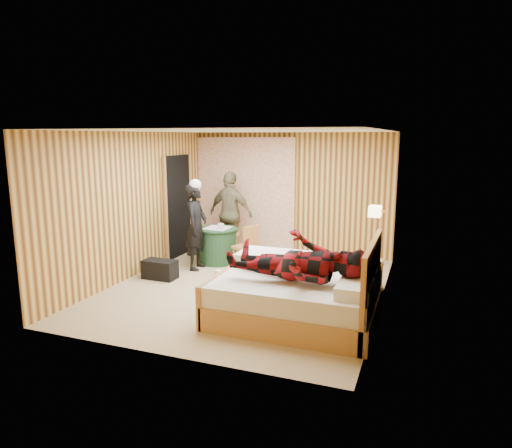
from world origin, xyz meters
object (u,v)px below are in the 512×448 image
at_px(duffel_bag, 160,269).
at_px(woman_standing, 196,227).
at_px(round_table, 218,245).
at_px(chair_near, 248,244).
at_px(nightstand, 369,276).
at_px(bed, 299,295).
at_px(man_at_table, 231,214).
at_px(wall_lamp, 375,211).
at_px(chair_far, 229,229).
at_px(man_on_bed, 297,250).

xyz_separation_m(duffel_bag, woman_standing, (0.32, 0.77, 0.63)).
bearing_deg(round_table, chair_near, -14.77).
bearing_deg(nightstand, bed, -117.78).
bearing_deg(duffel_bag, man_at_table, 76.64).
relative_size(nightstand, woman_standing, 0.33).
relative_size(woman_standing, man_at_table, 0.92).
xyz_separation_m(wall_lamp, chair_far, (-3.04, 1.37, -0.76)).
relative_size(round_table, man_on_bed, 0.44).
xyz_separation_m(nightstand, woman_standing, (-3.15, 0.19, 0.53)).
bearing_deg(chair_near, woman_standing, -43.04).
bearing_deg(duffel_bag, chair_near, 43.65).
height_order(bed, chair_near, bed).
distance_m(chair_far, chair_near, 1.08).
height_order(duffel_bag, man_on_bed, man_on_bed).
relative_size(duffel_bag, man_at_table, 0.33).
bearing_deg(nightstand, duffel_bag, -170.46).
distance_m(chair_near, man_on_bed, 2.73).
bearing_deg(man_at_table, wall_lamp, 165.74).
height_order(woman_standing, man_at_table, man_at_table).
bearing_deg(round_table, chair_far, 92.22).
height_order(bed, woman_standing, woman_standing).
relative_size(round_table, chair_far, 0.84).
bearing_deg(chair_near, chair_far, -111.86).
height_order(bed, nightstand, bed).
distance_m(wall_lamp, nightstand, 1.04).
bearing_deg(bed, wall_lamp, 60.15).
height_order(duffel_bag, woman_standing, woman_standing).
relative_size(woman_standing, man_on_bed, 0.90).
bearing_deg(duffel_bag, round_table, 69.92).
bearing_deg(nightstand, wall_lamp, -44.84).
bearing_deg(nightstand, man_on_bed, -113.59).
height_order(man_at_table, man_on_bed, man_on_bed).
relative_size(wall_lamp, round_table, 0.33).
bearing_deg(bed, man_on_bed, -82.61).
height_order(wall_lamp, bed, wall_lamp).
bearing_deg(bed, duffel_bag, 162.36).
bearing_deg(chair_near, nightstand, 103.38).
bearing_deg(wall_lamp, chair_near, 166.36).
height_order(chair_far, duffel_bag, chair_far).
relative_size(duffel_bag, man_on_bed, 0.33).
relative_size(wall_lamp, duffel_bag, 0.45).
bearing_deg(chair_far, man_on_bed, -70.03).
xyz_separation_m(nightstand, man_on_bed, (-0.73, -1.67, 0.75)).
height_order(wall_lamp, man_at_table, man_at_table).
relative_size(bed, chair_near, 2.58).
xyz_separation_m(nightstand, duffel_bag, (-3.46, -0.58, -0.10)).
height_order(bed, man_on_bed, man_on_bed).
distance_m(chair_far, man_at_table, 0.33).
height_order(bed, duffel_bag, bed).
xyz_separation_m(woman_standing, man_on_bed, (2.42, -1.86, 0.21)).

